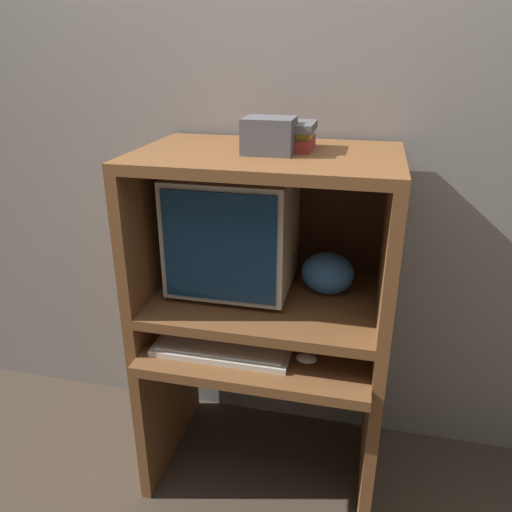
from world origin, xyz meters
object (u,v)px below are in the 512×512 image
object	(u,v)px
snack_bag	(328,273)
storage_box	(269,136)
keyboard	(222,349)
mouse	(306,359)
crt_monitor	(234,230)
book_stack	(281,135)

from	to	relation	value
snack_bag	storage_box	distance (m)	0.54
keyboard	snack_bag	distance (m)	0.46
snack_bag	storage_box	xyz separation A→B (m)	(-0.20, -0.09, 0.49)
snack_bag	mouse	bearing A→B (deg)	-98.22
crt_monitor	keyboard	xyz separation A→B (m)	(0.01, -0.22, -0.35)
keyboard	snack_bag	size ratio (longest dim) A/B	2.51
keyboard	mouse	world-z (taller)	mouse
crt_monitor	keyboard	bearing A→B (deg)	-86.73
keyboard	mouse	bearing A→B (deg)	0.76
keyboard	book_stack	bearing A→B (deg)	59.14
crt_monitor	keyboard	size ratio (longest dim) A/B	0.91
crt_monitor	keyboard	distance (m)	0.42
storage_box	crt_monitor	bearing A→B (deg)	155.22
keyboard	snack_bag	bearing A→B (deg)	37.52
mouse	storage_box	world-z (taller)	storage_box
mouse	storage_box	xyz separation A→B (m)	(-0.17, 0.16, 0.70)
keyboard	book_stack	distance (m)	0.75
storage_box	keyboard	bearing A→B (deg)	-128.04
mouse	storage_box	size ratio (longest dim) A/B	0.44
crt_monitor	storage_box	size ratio (longest dim) A/B	2.71
snack_bag	book_stack	xyz separation A→B (m)	(-0.18, -0.01, 0.48)
mouse	crt_monitor	bearing A→B (deg)	144.06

